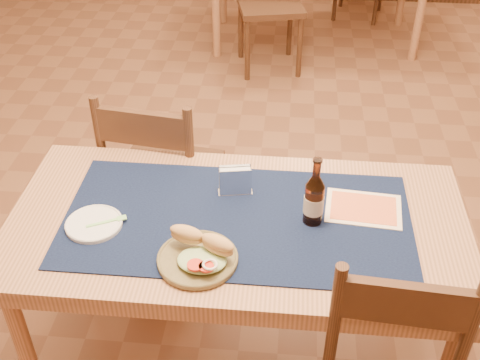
# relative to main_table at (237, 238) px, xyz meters

# --- Properties ---
(main_table) EXTENTS (1.60, 0.80, 0.75)m
(main_table) POSITION_rel_main_table_xyz_m (0.00, 0.00, 0.00)
(main_table) COLOR #B67C55
(main_table) RESTS_ON ground
(placemat) EXTENTS (1.20, 0.60, 0.01)m
(placemat) POSITION_rel_main_table_xyz_m (0.00, 0.00, 0.09)
(placemat) COLOR #101D3C
(placemat) RESTS_ON main_table
(baseboard) EXTENTS (6.00, 7.00, 0.10)m
(baseboard) POSITION_rel_main_table_xyz_m (0.00, 0.80, -0.62)
(baseboard) COLOR #482A19
(baseboard) RESTS_ON ground
(chair_main_far) EXTENTS (0.50, 0.50, 0.97)m
(chair_main_far) POSITION_rel_main_table_xyz_m (-0.40, 0.56, -0.17)
(chair_main_far) COLOR #482A19
(chair_main_far) RESTS_ON ground
(chair_back_near) EXTENTS (0.54, 0.54, 0.98)m
(chair_back_near) POSITION_rel_main_table_xyz_m (-0.03, 2.77, -0.16)
(chair_back_near) COLOR #482A19
(chair_back_near) RESTS_ON ground
(sandwich_plate) EXTENTS (0.26, 0.26, 0.10)m
(sandwich_plate) POSITION_rel_main_table_xyz_m (-0.10, -0.21, 0.12)
(sandwich_plate) COLOR brown
(sandwich_plate) RESTS_ON placemat
(side_plate) EXTENTS (0.19, 0.19, 0.02)m
(side_plate) POSITION_rel_main_table_xyz_m (-0.48, -0.08, 0.10)
(side_plate) COLOR white
(side_plate) RESTS_ON placemat
(fork) EXTENTS (0.13, 0.08, 0.00)m
(fork) POSITION_rel_main_table_xyz_m (-0.43, -0.07, 0.10)
(fork) COLOR #96E87F
(fork) RESTS_ON side_plate
(beer_bottle) EXTENTS (0.07, 0.07, 0.26)m
(beer_bottle) POSITION_rel_main_table_xyz_m (0.26, 0.01, 0.18)
(beer_bottle) COLOR #4E230E
(beer_bottle) RESTS_ON placemat
(napkin_holder) EXTENTS (0.13, 0.07, 0.11)m
(napkin_holder) POSITION_rel_main_table_xyz_m (-0.02, 0.15, 0.14)
(napkin_holder) COLOR silver
(napkin_holder) RESTS_ON placemat
(menu_card) EXTENTS (0.28, 0.22, 0.01)m
(menu_card) POSITION_rel_main_table_xyz_m (0.44, 0.10, 0.09)
(menu_card) COLOR #FFE6C0
(menu_card) RESTS_ON placemat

